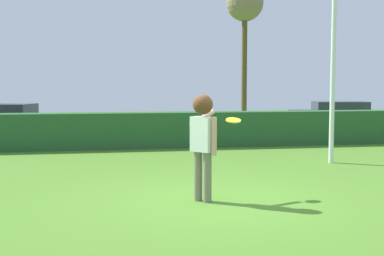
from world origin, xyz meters
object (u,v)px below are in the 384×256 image
(parked_car_silver, at_px, (3,119))
(parked_car_black, at_px, (340,114))
(willow_tree, at_px, (245,7))
(frisbee, at_px, (233,120))
(lamppost, at_px, (334,16))
(person, at_px, (203,134))

(parked_car_silver, relative_size, parked_car_black, 1.00)
(willow_tree, bearing_deg, parked_car_silver, -160.31)
(parked_car_black, bearing_deg, frisbee, -123.77)
(lamppost, bearing_deg, person, -138.11)
(person, height_order, parked_car_black, person)
(frisbee, relative_size, parked_car_silver, 0.06)
(frisbee, relative_size, parked_car_black, 0.06)
(person, distance_m, lamppost, 5.94)
(person, bearing_deg, parked_car_silver, 113.98)
(person, relative_size, willow_tree, 0.26)
(willow_tree, bearing_deg, lamppost, -95.83)
(parked_car_silver, distance_m, parked_car_black, 13.95)
(parked_car_black, bearing_deg, lamppost, -117.69)
(lamppost, bearing_deg, willow_tree, 84.17)
(parked_car_silver, xyz_separation_m, parked_car_black, (13.95, 0.40, 0.00))
(person, distance_m, parked_car_black, 15.09)
(parked_car_black, relative_size, willow_tree, 0.65)
(lamppost, xyz_separation_m, willow_tree, (1.24, 12.17, 2.10))
(parked_car_silver, xyz_separation_m, willow_tree, (10.58, 3.79, 5.05))
(frisbee, height_order, parked_car_black, frisbee)
(person, bearing_deg, frisbee, 34.15)
(person, relative_size, parked_car_silver, 0.40)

